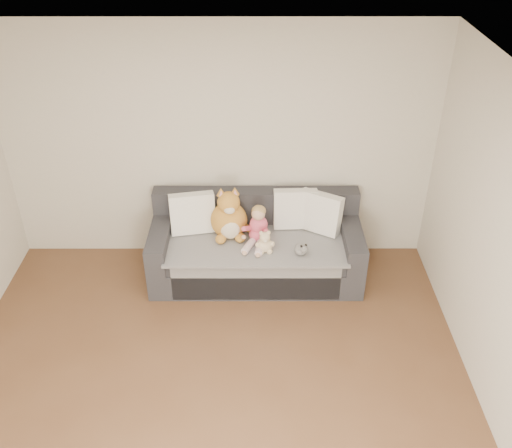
{
  "coord_description": "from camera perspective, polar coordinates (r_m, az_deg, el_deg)",
  "views": [
    {
      "loc": [
        0.38,
        -2.88,
        3.85
      ],
      "look_at": [
        0.38,
        1.87,
        0.75
      ],
      "focal_mm": 40.0,
      "sensor_mm": 36.0,
      "label": 1
    }
  ],
  "objects": [
    {
      "name": "toddler",
      "position": [
        5.81,
        0.17,
        -0.37
      ],
      "size": [
        0.29,
        0.42,
        0.41
      ],
      "rotation": [
        0.0,
        0.0,
        -0.26
      ],
      "color": "#D34A6B",
      "rests_on": "sofa"
    },
    {
      "name": "cushion_left",
      "position": [
        6.0,
        -6.37,
        1.08
      ],
      "size": [
        0.5,
        0.29,
        0.44
      ],
      "rotation": [
        0.0,
        0.0,
        0.19
      ],
      "color": "white",
      "rests_on": "sofa"
    },
    {
      "name": "sofa",
      "position": [
        6.08,
        -0.0,
        -2.5
      ],
      "size": [
        2.2,
        0.94,
        0.85
      ],
      "color": "#2B2B31",
      "rests_on": "ground"
    },
    {
      "name": "cushion_right_front",
      "position": [
        6.02,
        6.39,
        1.15
      ],
      "size": [
        0.5,
        0.41,
        0.44
      ],
      "rotation": [
        0.0,
        0.0,
        -0.52
      ],
      "color": "white",
      "rests_on": "sofa"
    },
    {
      "name": "cushion_right_back",
      "position": [
        6.06,
        3.95,
        1.52
      ],
      "size": [
        0.46,
        0.22,
        0.43
      ],
      "rotation": [
        0.0,
        0.0,
        0.03
      ],
      "color": "white",
      "rests_on": "sofa"
    },
    {
      "name": "plush_cow",
      "position": [
        5.71,
        4.54,
        -2.52
      ],
      "size": [
        0.13,
        0.18,
        0.15
      ],
      "rotation": [
        0.0,
        0.0,
        0.39
      ],
      "color": "white",
      "rests_on": "sofa"
    },
    {
      "name": "teddy_bear",
      "position": [
        5.71,
        0.89,
        -1.96
      ],
      "size": [
        0.2,
        0.15,
        0.25
      ],
      "rotation": [
        0.0,
        0.0,
        0.1
      ],
      "color": "beige",
      "rests_on": "sofa"
    },
    {
      "name": "sippy_cup",
      "position": [
        5.77,
        0.68,
        -2.06
      ],
      "size": [
        0.09,
        0.07,
        0.1
      ],
      "rotation": [
        0.0,
        0.0,
        0.15
      ],
      "color": "purple",
      "rests_on": "sofa"
    },
    {
      "name": "room_shell",
      "position": [
        4.19,
        -5.23,
        -4.53
      ],
      "size": [
        5.0,
        5.0,
        5.0
      ],
      "color": "brown",
      "rests_on": "ground"
    },
    {
      "name": "plush_cat",
      "position": [
        5.9,
        -2.69,
        0.62
      ],
      "size": [
        0.47,
        0.42,
        0.58
      ],
      "rotation": [
        0.0,
        0.0,
        0.12
      ],
      "color": "#C9842C",
      "rests_on": "sofa"
    }
  ]
}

